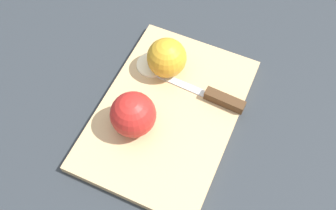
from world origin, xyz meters
name	(u,v)px	position (x,y,z in m)	size (l,w,h in m)	color
ground_plane	(168,115)	(0.00, 0.00, 0.00)	(4.00, 4.00, 0.00)	#282D33
cutting_board	(168,113)	(0.00, 0.00, 0.01)	(0.34, 0.23, 0.02)	tan
apple_half_left	(133,114)	(-0.05, 0.04, 0.05)	(0.08, 0.08, 0.08)	red
apple_half_right	(167,58)	(0.08, 0.04, 0.05)	(0.07, 0.07, 0.07)	gold
knife	(218,98)	(0.06, -0.07, 0.02)	(0.03, 0.18, 0.02)	silver
apple_slice	(152,65)	(0.08, 0.07, 0.02)	(0.06, 0.06, 0.01)	beige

